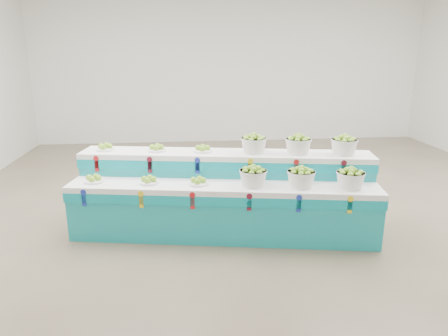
% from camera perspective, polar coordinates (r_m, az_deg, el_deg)
% --- Properties ---
extents(ground, '(10.00, 10.00, 0.00)m').
position_cam_1_polar(ground, '(6.27, 6.56, -5.76)').
color(ground, brown).
rests_on(ground, ground).
extents(back_wall, '(10.00, 0.00, 10.00)m').
position_cam_1_polar(back_wall, '(10.77, 1.11, 14.33)').
color(back_wall, silver).
rests_on(back_wall, ground).
extents(display_stand, '(4.01, 1.67, 1.02)m').
position_cam_1_polar(display_stand, '(5.35, 0.00, -3.71)').
color(display_stand, teal).
rests_on(display_stand, ground).
extents(plate_lower_left, '(0.29, 0.29, 0.10)m').
position_cam_1_polar(plate_lower_left, '(5.41, -17.76, -1.36)').
color(plate_lower_left, white).
rests_on(plate_lower_left, display_stand).
extents(plate_lower_mid, '(0.29, 0.29, 0.10)m').
position_cam_1_polar(plate_lower_mid, '(5.19, -10.46, -1.58)').
color(plate_lower_mid, white).
rests_on(plate_lower_mid, display_stand).
extents(plate_lower_right, '(0.29, 0.29, 0.10)m').
position_cam_1_polar(plate_lower_right, '(5.07, -3.62, -1.75)').
color(plate_lower_right, white).
rests_on(plate_lower_right, display_stand).
extents(basket_lower_left, '(0.39, 0.39, 0.25)m').
position_cam_1_polar(basket_lower_left, '(5.00, 4.09, -1.13)').
color(basket_lower_left, silver).
rests_on(basket_lower_left, display_stand).
extents(basket_lower_mid, '(0.39, 0.39, 0.25)m').
position_cam_1_polar(basket_lower_mid, '(5.04, 10.72, -1.26)').
color(basket_lower_mid, silver).
rests_on(basket_lower_mid, display_stand).
extents(basket_lower_right, '(0.39, 0.39, 0.25)m').
position_cam_1_polar(basket_lower_right, '(5.14, 17.27, -1.36)').
color(basket_lower_right, silver).
rests_on(basket_lower_right, display_stand).
extents(plate_upper_left, '(0.29, 0.29, 0.10)m').
position_cam_1_polar(plate_upper_left, '(5.77, -16.28, 2.91)').
color(plate_upper_left, white).
rests_on(plate_upper_left, display_stand).
extents(plate_upper_mid, '(0.29, 0.29, 0.10)m').
position_cam_1_polar(plate_upper_mid, '(5.56, -9.40, 2.87)').
color(plate_upper_mid, white).
rests_on(plate_upper_mid, display_stand).
extents(plate_upper_right, '(0.29, 0.29, 0.10)m').
position_cam_1_polar(plate_upper_right, '(5.45, -3.00, 2.80)').
color(plate_upper_right, white).
rests_on(plate_upper_right, display_stand).
extents(basket_upper_left, '(0.39, 0.39, 0.25)m').
position_cam_1_polar(basket_upper_left, '(5.39, 4.18, 3.42)').
color(basket_upper_left, silver).
rests_on(basket_upper_left, display_stand).
extents(basket_upper_mid, '(0.39, 0.39, 0.25)m').
position_cam_1_polar(basket_upper_mid, '(5.43, 10.33, 3.28)').
color(basket_upper_mid, silver).
rests_on(basket_upper_mid, display_stand).
extents(basket_upper_right, '(0.39, 0.39, 0.25)m').
position_cam_1_polar(basket_upper_right, '(5.52, 16.44, 3.10)').
color(basket_upper_right, silver).
rests_on(basket_upper_right, display_stand).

